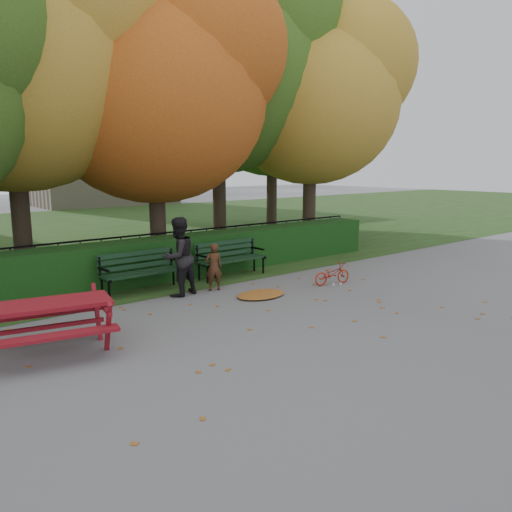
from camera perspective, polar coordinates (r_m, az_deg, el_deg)
ground at (r=9.01m, az=5.46°, el=-7.31°), size 90.00×90.00×0.00m
grass_strip at (r=21.14m, az=-22.40°, el=2.19°), size 90.00×90.00×0.00m
building_right at (r=37.00m, az=-17.54°, el=14.99°), size 9.00×6.00×12.00m
hedge at (r=12.39m, az=-9.33°, el=-0.13°), size 13.00×0.90×1.00m
iron_fence at (r=13.07m, az=-11.10°, el=0.52°), size 14.00×0.04×1.02m
tree_b at (r=13.58m, az=-24.80°, el=20.83°), size 6.72×6.40×8.79m
tree_c at (r=14.03m, az=-9.95°, el=18.82°), size 6.30×6.00×8.00m
tree_d at (r=16.93m, az=-2.73°, el=21.45°), size 7.14×6.80×9.58m
tree_e at (r=17.45m, az=7.69°, el=18.05°), size 6.09×5.80×8.16m
tree_g at (r=21.57m, az=3.01°, el=17.41°), size 6.30×6.00×8.55m
bench_left at (r=11.09m, az=-13.05°, el=-1.39°), size 1.80×0.57×0.88m
bench_right at (r=12.32m, az=-3.03°, el=0.03°), size 1.80×0.57×0.88m
picnic_table at (r=7.90m, az=-22.84°, el=-6.12°), size 2.06×1.80×0.88m
leaf_pile at (r=10.55m, az=0.56°, el=-4.40°), size 1.30×1.07×0.08m
leaf_scatter at (r=9.22m, az=4.14°, el=-6.85°), size 9.00×5.70×0.01m
child at (r=10.96m, az=-4.86°, el=-1.26°), size 0.44×0.36×1.05m
adult at (r=10.56m, az=-8.85°, el=-0.09°), size 0.94×0.81×1.67m
bicycle at (r=11.66m, az=8.69°, el=-2.02°), size 1.00×0.51×0.50m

